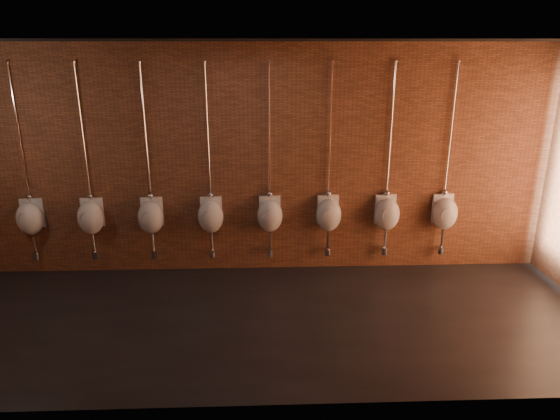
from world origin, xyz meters
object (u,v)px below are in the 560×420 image
at_px(urinal_3, 211,215).
at_px(urinal_5, 329,214).
at_px(urinal_4, 270,214).
at_px(urinal_0, 30,217).
at_px(urinal_6, 387,213).
at_px(urinal_7, 445,212).
at_px(urinal_2, 151,216).
at_px(urinal_1, 91,217).

distance_m(urinal_3, urinal_5, 1.67).
bearing_deg(urinal_4, urinal_0, 180.00).
height_order(urinal_0, urinal_4, same).
bearing_deg(urinal_6, urinal_7, 0.00).
relative_size(urinal_2, urinal_7, 1.00).
bearing_deg(urinal_0, urinal_6, 0.00).
bearing_deg(urinal_3, urinal_5, 0.00).
height_order(urinal_5, urinal_6, same).
bearing_deg(urinal_2, urinal_3, 0.00).
bearing_deg(urinal_1, urinal_6, 0.00).
bearing_deg(urinal_2, urinal_5, 0.00).
relative_size(urinal_6, urinal_7, 1.00).
bearing_deg(urinal_1, urinal_3, 0.00).
xyz_separation_m(urinal_6, urinal_7, (0.84, 0.00, 0.00)).
distance_m(urinal_3, urinal_4, 0.84).
height_order(urinal_2, urinal_5, same).
relative_size(urinal_0, urinal_3, 1.00).
relative_size(urinal_4, urinal_7, 1.00).
bearing_deg(urinal_7, urinal_4, 180.00).
relative_size(urinal_1, urinal_7, 1.00).
height_order(urinal_0, urinal_3, same).
height_order(urinal_3, urinal_5, same).
xyz_separation_m(urinal_1, urinal_2, (0.84, 0.00, 0.00)).
xyz_separation_m(urinal_4, urinal_5, (0.84, 0.00, 0.00)).
bearing_deg(urinal_4, urinal_2, 180.00).
distance_m(urinal_1, urinal_4, 2.51).
xyz_separation_m(urinal_5, urinal_7, (1.67, 0.00, 0.00)).
height_order(urinal_1, urinal_2, same).
bearing_deg(urinal_0, urinal_5, 0.00).
bearing_deg(urinal_6, urinal_0, 180.00).
relative_size(urinal_1, urinal_4, 1.00).
bearing_deg(urinal_3, urinal_0, 180.00).
height_order(urinal_4, urinal_6, same).
xyz_separation_m(urinal_0, urinal_3, (2.51, 0.00, 0.00)).
height_order(urinal_4, urinal_7, same).
xyz_separation_m(urinal_2, urinal_6, (3.34, 0.00, 0.00)).
height_order(urinal_2, urinal_4, same).
bearing_deg(urinal_0, urinal_3, 0.00).
relative_size(urinal_0, urinal_5, 1.00).
bearing_deg(urinal_6, urinal_3, 180.00).
xyz_separation_m(urinal_3, urinal_4, (0.84, 0.00, 0.00)).
distance_m(urinal_4, urinal_5, 0.84).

